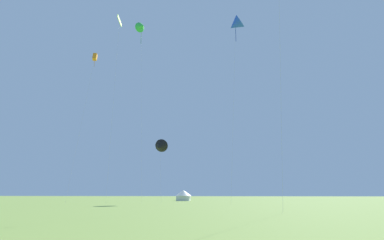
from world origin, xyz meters
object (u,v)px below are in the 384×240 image
kite_black_delta (160,147)px  kite_orange_box (95,57)px  kite_lime_diamond (119,22)px  kite_blue_delta (235,25)px  kite_green_delta (142,27)px  festival_tent_right (183,195)px

kite_black_delta → kite_orange_box: kite_orange_box is taller
kite_orange_box → kite_lime_diamond: bearing=-20.6°
kite_black_delta → kite_blue_delta: kite_blue_delta is taller
kite_green_delta → kite_orange_box: kite_green_delta is taller
kite_blue_delta → kite_lime_diamond: (-22.90, 2.21, 3.72)m
kite_orange_box → festival_tent_right: 37.79m
kite_orange_box → kite_blue_delta: kite_blue_delta is taller
kite_blue_delta → festival_tent_right: size_ratio=8.48×
kite_lime_diamond → kite_blue_delta: bearing=-5.5°
kite_black_delta → kite_blue_delta: 25.95m
kite_orange_box → kite_blue_delta: bearing=-8.7°
kite_black_delta → kite_green_delta: kite_green_delta is taller
kite_black_delta → kite_orange_box: size_ratio=0.39×
festival_tent_right → kite_lime_diamond: bearing=-111.6°
festival_tent_right → kite_blue_delta: bearing=-62.0°
kite_orange_box → kite_blue_delta: 29.06m
kite_black_delta → festival_tent_right: 23.44m
kite_green_delta → festival_tent_right: kite_green_delta is taller
kite_green_delta → kite_lime_diamond: kite_green_delta is taller
kite_black_delta → kite_lime_diamond: bearing=-169.1°
kite_green_delta → kite_blue_delta: (19.79, -6.83, -5.18)m
festival_tent_right → kite_black_delta: bearing=-91.8°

